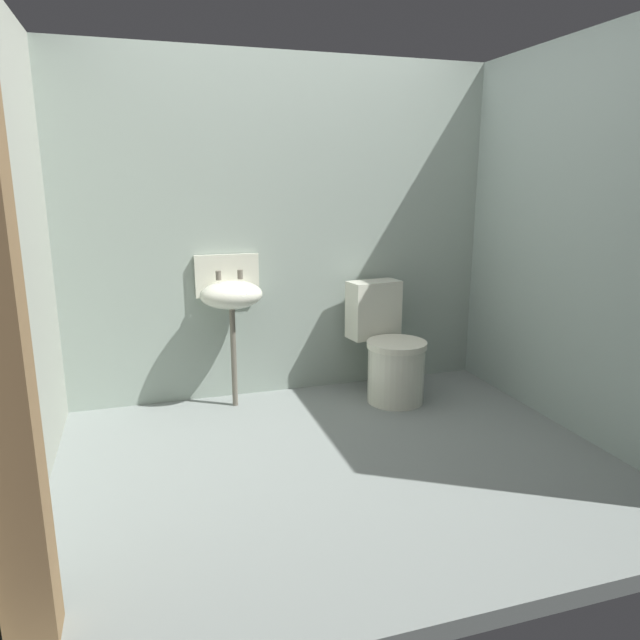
# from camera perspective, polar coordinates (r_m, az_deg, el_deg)

# --- Properties ---
(ground_plane) EXTENTS (3.31, 2.56, 0.08)m
(ground_plane) POSITION_cam_1_polar(r_m,az_deg,el_deg) (3.28, 1.44, -13.75)
(ground_plane) COLOR gray
(wall_back) EXTENTS (3.31, 0.10, 2.26)m
(wall_back) POSITION_cam_1_polar(r_m,az_deg,el_deg) (4.01, -3.68, 8.78)
(wall_back) COLOR #96A69A
(wall_back) RESTS_ON ground
(wall_left) EXTENTS (0.10, 2.36, 2.26)m
(wall_left) POSITION_cam_1_polar(r_m,az_deg,el_deg) (2.93, -28.34, 5.38)
(wall_left) COLOR #9CA193
(wall_left) RESTS_ON ground
(wall_right) EXTENTS (0.10, 2.36, 2.26)m
(wall_right) POSITION_cam_1_polar(r_m,az_deg,el_deg) (3.77, 23.40, 7.39)
(wall_right) COLOR #92A39C
(wall_right) RESTS_ON ground
(toilet_near_wall) EXTENTS (0.47, 0.64, 0.78)m
(toilet_near_wall) POSITION_cam_1_polar(r_m,az_deg,el_deg) (3.99, 6.79, -3.16)
(toilet_near_wall) COLOR silver
(toilet_near_wall) RESTS_ON ground
(sink) EXTENTS (0.42, 0.35, 0.99)m
(sink) POSITION_cam_1_polar(r_m,az_deg,el_deg) (3.78, -8.73, 2.59)
(sink) COLOR #6A6357
(sink) RESTS_ON ground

